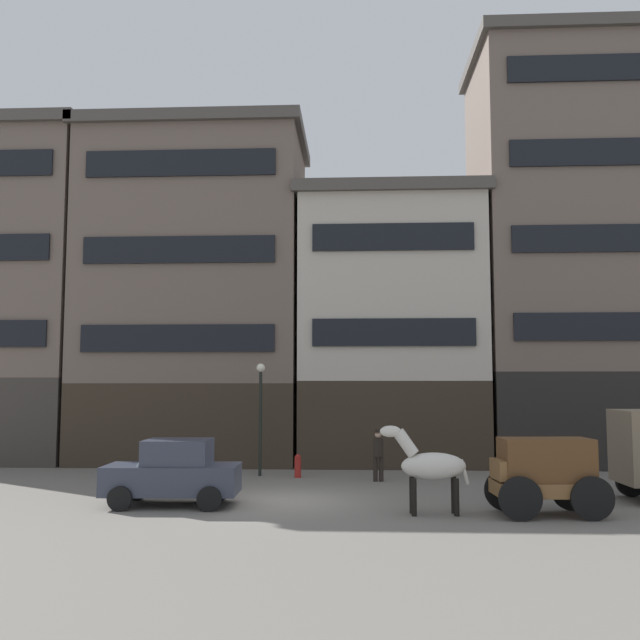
{
  "coord_description": "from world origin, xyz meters",
  "views": [
    {
      "loc": [
        2.17,
        -20.22,
        3.45
      ],
      "look_at": [
        1.04,
        2.04,
        5.45
      ],
      "focal_mm": 38.63,
      "sensor_mm": 36.0,
      "label": 1
    }
  ],
  "objects_px": {
    "fire_hydrant_curbside": "(298,466)",
    "pedestrian_officer": "(378,453)",
    "cargo_wagon": "(544,471)",
    "draft_horse": "(430,465)",
    "streetlamp_curbside": "(260,403)",
    "sedan_dark": "(174,472)"
  },
  "relations": [
    {
      "from": "fire_hydrant_curbside",
      "to": "pedestrian_officer",
      "type": "bearing_deg",
      "value": -16.15
    },
    {
      "from": "cargo_wagon",
      "to": "fire_hydrant_curbside",
      "type": "bearing_deg",
      "value": 135.9
    },
    {
      "from": "draft_horse",
      "to": "streetlamp_curbside",
      "type": "distance_m",
      "value": 9.05
    },
    {
      "from": "cargo_wagon",
      "to": "draft_horse",
      "type": "bearing_deg",
      "value": -179.94
    },
    {
      "from": "draft_horse",
      "to": "sedan_dark",
      "type": "bearing_deg",
      "value": 172.33
    },
    {
      "from": "pedestrian_officer",
      "to": "streetlamp_curbside",
      "type": "xyz_separation_m",
      "value": [
        -4.29,
        1.16,
        1.69
      ]
    },
    {
      "from": "pedestrian_officer",
      "to": "fire_hydrant_curbside",
      "type": "bearing_deg",
      "value": 163.85
    },
    {
      "from": "fire_hydrant_curbside",
      "to": "draft_horse",
      "type": "bearing_deg",
      "value": -59.24
    },
    {
      "from": "draft_horse",
      "to": "fire_hydrant_curbside",
      "type": "height_order",
      "value": "draft_horse"
    },
    {
      "from": "draft_horse",
      "to": "fire_hydrant_curbside",
      "type": "relative_size",
      "value": 2.83
    },
    {
      "from": "sedan_dark",
      "to": "fire_hydrant_curbside",
      "type": "xyz_separation_m",
      "value": [
        3.01,
        5.81,
        -0.49
      ]
    },
    {
      "from": "draft_horse",
      "to": "fire_hydrant_curbside",
      "type": "xyz_separation_m",
      "value": [
        -4.02,
        6.76,
        -0.84
      ]
    },
    {
      "from": "pedestrian_officer",
      "to": "fire_hydrant_curbside",
      "type": "height_order",
      "value": "pedestrian_officer"
    },
    {
      "from": "cargo_wagon",
      "to": "fire_hydrant_curbside",
      "type": "relative_size",
      "value": 3.6
    },
    {
      "from": "sedan_dark",
      "to": "pedestrian_officer",
      "type": "distance_m",
      "value": 7.71
    },
    {
      "from": "fire_hydrant_curbside",
      "to": "sedan_dark",
      "type": "bearing_deg",
      "value": -117.38
    },
    {
      "from": "streetlamp_curbside",
      "to": "cargo_wagon",
      "type": "bearing_deg",
      "value": -40.19
    },
    {
      "from": "pedestrian_officer",
      "to": "streetlamp_curbside",
      "type": "bearing_deg",
      "value": 164.83
    },
    {
      "from": "cargo_wagon",
      "to": "draft_horse",
      "type": "height_order",
      "value": "draft_horse"
    },
    {
      "from": "sedan_dark",
      "to": "draft_horse",
      "type": "bearing_deg",
      "value": -7.67
    },
    {
      "from": "cargo_wagon",
      "to": "sedan_dark",
      "type": "distance_m",
      "value": 10.03
    },
    {
      "from": "pedestrian_officer",
      "to": "fire_hydrant_curbside",
      "type": "relative_size",
      "value": 2.16
    }
  ]
}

